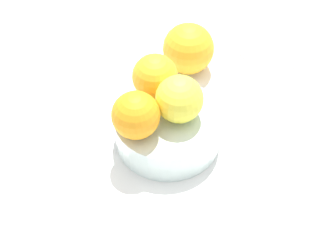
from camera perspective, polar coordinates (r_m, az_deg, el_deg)
name	(u,v)px	position (r cm, az deg, el deg)	size (l,w,h in cm)	color
ground_plane	(168,144)	(68.67, 0.00, -2.09)	(110.00, 110.00, 2.00)	white
fruit_bowl	(168,129)	(66.21, 0.00, -0.33)	(14.16, 14.16, 4.66)	silver
orange_in_bowl_0	(179,99)	(62.26, 1.29, 3.10)	(6.15, 6.15, 6.15)	yellow
orange_in_bowl_1	(155,77)	(65.25, -1.49, 5.67)	(6.07, 6.07, 6.07)	#F9A823
orange_in_bowl_2	(136,115)	(60.56, -3.70, 1.24)	(6.04, 6.04, 6.04)	orange
orange_loose_0	(188,49)	(75.48, 2.34, 8.83)	(7.75, 7.75, 7.75)	#F9A823
folded_napkin	(274,40)	(84.78, 12.01, 9.63)	(14.03, 14.03, 0.30)	beige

